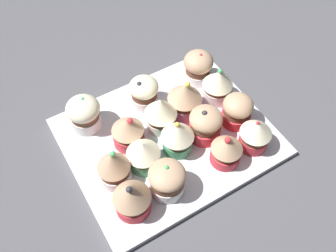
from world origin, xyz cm
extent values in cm
cube|color=#4C4C51|center=(0.00, 0.00, -1.50)|extent=(180.00, 180.00, 3.00)
cube|color=silver|center=(0.00, 0.00, 0.60)|extent=(37.47, 31.05, 1.20)
cylinder|color=#D1333D|center=(-12.49, -9.62, 2.43)|extent=(5.96, 5.96, 2.45)
cylinder|color=brown|center=(-12.49, -9.62, 4.35)|extent=(5.62, 5.62, 1.40)
cone|color=tan|center=(-12.49, -9.62, 7.03)|extent=(6.33, 6.33, 3.95)
sphere|color=#333338|center=(-12.82, -9.95, 8.85)|extent=(1.02, 1.02, 1.02)
cylinder|color=white|center=(-5.89, -9.50, 2.47)|extent=(6.12, 6.12, 2.55)
cylinder|color=brown|center=(-5.89, -9.50, 4.44)|extent=(5.79, 5.79, 1.38)
ellipsoid|color=tan|center=(-5.89, -9.50, 6.08)|extent=(6.33, 6.33, 3.17)
sphere|color=#4CB266|center=(-5.69, -9.06, 7.53)|extent=(0.84, 0.84, 0.84)
cylinder|color=#D1333D|center=(6.10, -9.83, 2.33)|extent=(5.45, 5.45, 2.25)
cylinder|color=brown|center=(6.10, -9.83, 4.13)|extent=(4.80, 4.80, 1.36)
cone|color=tan|center=(6.10, -9.83, 6.29)|extent=(5.65, 5.65, 2.95)
sphere|color=red|center=(5.90, -9.81, 7.58)|extent=(1.19, 1.19, 1.19)
cylinder|color=#D1333D|center=(12.38, -9.93, 2.44)|extent=(5.32, 5.32, 2.49)
cylinder|color=brown|center=(12.38, -9.93, 4.41)|extent=(5.04, 5.04, 1.45)
cone|color=#F4EDC6|center=(12.38, -9.93, 6.58)|extent=(5.80, 5.80, 2.89)
sphere|color=red|center=(12.29, -9.78, 7.93)|extent=(0.65, 0.65, 0.65)
cylinder|color=white|center=(-12.54, -3.15, 2.42)|extent=(5.66, 5.66, 2.43)
cylinder|color=brown|center=(-12.54, -3.15, 4.41)|extent=(5.26, 5.26, 1.55)
cone|color=tan|center=(-12.54, -3.15, 7.05)|extent=(5.72, 5.72, 3.74)
sphere|color=#4CB266|center=(-12.18, -3.05, 8.77)|extent=(1.03, 1.03, 1.03)
cylinder|color=#4C9E6B|center=(-6.94, -3.26, 2.56)|extent=(5.44, 5.44, 2.72)
cylinder|color=brown|center=(-6.94, -3.26, 4.44)|extent=(5.11, 5.11, 1.05)
cone|color=#F4EDC6|center=(-6.94, -3.26, 6.42)|extent=(6.03, 6.03, 2.91)
cylinder|color=#4C9E6B|center=(-0.48, -3.29, 2.44)|extent=(5.41, 5.41, 2.49)
cylinder|color=brown|center=(-0.48, -3.29, 4.37)|extent=(4.93, 4.93, 1.36)
cone|color=#F4EDC6|center=(-0.48, -3.29, 6.70)|extent=(6.04, 6.04, 3.30)
sphere|color=#EAD64C|center=(0.03, -3.05, 8.20)|extent=(0.99, 0.99, 0.99)
cylinder|color=#D1333D|center=(5.94, -3.42, 2.57)|extent=(6.05, 6.05, 2.73)
cylinder|color=brown|center=(5.94, -3.42, 4.59)|extent=(5.36, 5.36, 1.31)
ellipsoid|color=tan|center=(5.94, -3.42, 6.31)|extent=(6.10, 6.10, 3.56)
sphere|color=#333338|center=(5.57, -3.24, 7.93)|extent=(1.06, 1.06, 1.06)
cylinder|color=#D1333D|center=(13.03, -3.70, 2.37)|extent=(5.67, 5.67, 2.35)
cylinder|color=brown|center=(13.03, -3.70, 4.15)|extent=(5.03, 5.03, 1.19)
ellipsoid|color=tan|center=(13.03, -3.70, 5.91)|extent=(5.77, 5.77, 3.87)
cylinder|color=#D1333D|center=(-6.98, 2.46, 2.57)|extent=(5.85, 5.85, 2.75)
cylinder|color=brown|center=(-6.98, 2.46, 4.48)|extent=(5.32, 5.32, 1.07)
cone|color=tan|center=(-6.98, 2.46, 6.42)|extent=(5.94, 5.94, 2.80)
sphere|color=red|center=(-6.41, 2.21, 7.66)|extent=(1.08, 1.08, 1.08)
cylinder|color=white|center=(0.23, 2.64, 2.35)|extent=(5.59, 5.59, 2.30)
cylinder|color=brown|center=(0.23, 2.64, 4.27)|extent=(5.30, 5.30, 1.54)
cone|color=#F4EDC6|center=(0.23, 2.64, 7.03)|extent=(6.23, 6.23, 3.97)
cylinder|color=pink|center=(5.68, 3.30, 2.50)|extent=(6.02, 6.02, 2.60)
cylinder|color=brown|center=(5.68, 3.30, 4.59)|extent=(5.48, 5.48, 1.59)
cone|color=tan|center=(5.68, 3.30, 7.21)|extent=(6.59, 6.59, 3.64)
sphere|color=#EAD64C|center=(6.16, 3.30, 8.87)|extent=(1.07, 1.07, 1.07)
cylinder|color=white|center=(13.27, 3.12, 2.60)|extent=(5.82, 5.82, 2.80)
cylinder|color=brown|center=(13.27, 3.12, 4.51)|extent=(5.46, 5.46, 1.02)
cone|color=#F4EDC6|center=(13.27, 3.12, 6.78)|extent=(6.05, 6.05, 3.54)
sphere|color=#4CB266|center=(13.55, 3.31, 8.40)|extent=(1.05, 1.05, 1.05)
cylinder|color=white|center=(-12.20, 10.15, 2.58)|extent=(5.68, 5.68, 2.77)
cylinder|color=brown|center=(-12.20, 10.15, 4.51)|extent=(5.31, 5.31, 1.09)
ellipsoid|color=#F4EDC6|center=(-12.20, 10.15, 6.27)|extent=(6.34, 6.34, 4.06)
sphere|color=#4CB266|center=(-11.67, 10.62, 8.20)|extent=(0.65, 0.65, 0.65)
cylinder|color=white|center=(-0.37, 9.11, 2.49)|extent=(5.39, 5.39, 2.57)
cylinder|color=brown|center=(-0.37, 9.11, 4.40)|extent=(5.07, 5.07, 1.26)
ellipsoid|color=#F4EDC6|center=(-0.37, 9.11, 6.13)|extent=(5.79, 5.79, 3.64)
sphere|color=#333338|center=(-0.96, 8.92, 7.81)|extent=(0.90, 0.90, 0.90)
cylinder|color=white|center=(12.76, 9.28, 2.44)|extent=(5.57, 5.57, 2.47)
cylinder|color=brown|center=(12.76, 9.28, 4.36)|extent=(5.09, 5.09, 1.37)
ellipsoid|color=tan|center=(12.76, 9.28, 6.28)|extent=(6.05, 6.05, 4.10)
sphere|color=red|center=(12.99, 9.00, 8.23)|extent=(0.63, 0.63, 0.63)
camera|label=1|loc=(-20.74, -34.63, 60.42)|focal=40.20mm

